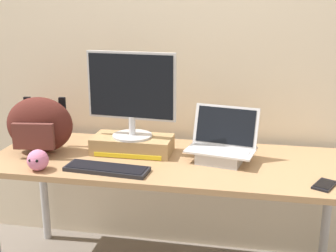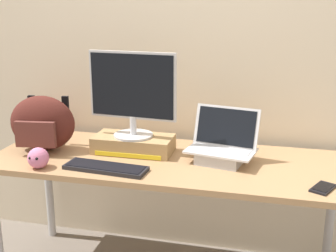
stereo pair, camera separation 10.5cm
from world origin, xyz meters
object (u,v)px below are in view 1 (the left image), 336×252
(messenger_backpack, at_px, (40,125))
(plush_toy, at_px, (38,160))
(open_laptop, at_px, (222,150))
(external_keyboard, at_px, (107,169))
(coffee_mug, at_px, (46,127))
(desktop_monitor, at_px, (131,93))
(toner_box_yellow, at_px, (133,145))
(cell_phone, at_px, (324,185))

(messenger_backpack, distance_m, plush_toy, 0.29)
(open_laptop, height_order, external_keyboard, open_laptop)
(open_laptop, bearing_deg, coffee_mug, 178.07)
(desktop_monitor, xyz_separation_m, messenger_backpack, (-0.49, -0.09, -0.18))
(toner_box_yellow, relative_size, plush_toy, 4.10)
(toner_box_yellow, distance_m, messenger_backpack, 0.51)
(desktop_monitor, bearing_deg, coffee_mug, 164.58)
(messenger_backpack, distance_m, cell_phone, 1.48)
(toner_box_yellow, bearing_deg, cell_phone, -15.81)
(coffee_mug, bearing_deg, messenger_backpack, -68.79)
(external_keyboard, bearing_deg, coffee_mug, 142.62)
(external_keyboard, bearing_deg, plush_toy, -165.97)
(messenger_backpack, xyz_separation_m, coffee_mug, (-0.12, 0.31, -0.11))
(desktop_monitor, xyz_separation_m, external_keyboard, (-0.05, -0.28, -0.32))
(desktop_monitor, relative_size, coffee_mug, 3.70)
(desktop_monitor, xyz_separation_m, open_laptop, (0.49, -0.03, -0.27))
(toner_box_yellow, relative_size, messenger_backpack, 1.13)
(open_laptop, xyz_separation_m, external_keyboard, (-0.54, -0.25, -0.05))
(open_laptop, relative_size, cell_phone, 2.39)
(coffee_mug, bearing_deg, external_keyboard, -42.16)
(toner_box_yellow, height_order, cell_phone, toner_box_yellow)
(toner_box_yellow, xyz_separation_m, coffee_mug, (-0.61, 0.22, 0.00))
(desktop_monitor, relative_size, messenger_backpack, 1.28)
(plush_toy, bearing_deg, coffee_mug, 112.10)
(cell_phone, height_order, plush_toy, plush_toy)
(toner_box_yellow, distance_m, desktop_monitor, 0.28)
(desktop_monitor, bearing_deg, external_keyboard, -95.68)
(toner_box_yellow, relative_size, desktop_monitor, 0.88)
(open_laptop, relative_size, plush_toy, 3.59)
(external_keyboard, distance_m, cell_phone, 1.02)
(coffee_mug, distance_m, plush_toy, 0.61)
(cell_phone, bearing_deg, plush_toy, -150.49)
(coffee_mug, bearing_deg, cell_phone, -17.43)
(toner_box_yellow, xyz_separation_m, messenger_backpack, (-0.49, -0.09, 0.11))
(desktop_monitor, height_order, cell_phone, desktop_monitor)
(desktop_monitor, xyz_separation_m, plush_toy, (-0.38, -0.34, -0.28))
(plush_toy, bearing_deg, messenger_backpack, 113.18)
(messenger_backpack, relative_size, plush_toy, 3.63)
(open_laptop, height_order, plush_toy, open_laptop)
(plush_toy, bearing_deg, external_keyboard, 9.25)
(toner_box_yellow, height_order, external_keyboard, toner_box_yellow)
(messenger_backpack, bearing_deg, desktop_monitor, 2.14)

